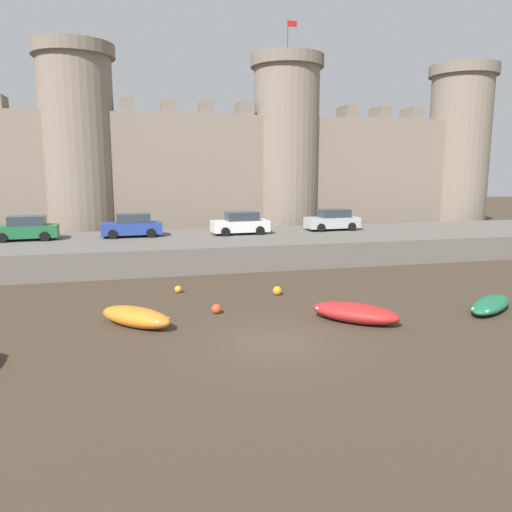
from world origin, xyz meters
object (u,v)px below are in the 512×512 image
object	(u,v)px
car_quay_centre_east	(26,229)
mooring_buoy_near_channel	(178,289)
car_quay_west	(333,220)
car_quay_east	(132,226)
rowboat_near_channel_right	(491,304)
mooring_buoy_off_centre	(216,309)
car_quay_centre_west	(240,223)
mooring_buoy_mid_mud	(277,291)
rowboat_foreground_right	(136,317)
rowboat_foreground_left	(355,312)

from	to	relation	value
car_quay_centre_east	mooring_buoy_near_channel	bearing A→B (deg)	-48.55
car_quay_west	car_quay_east	world-z (taller)	same
rowboat_near_channel_right	mooring_buoy_off_centre	bearing A→B (deg)	168.27
rowboat_near_channel_right	car_quay_centre_west	bearing A→B (deg)	115.76
mooring_buoy_mid_mud	mooring_buoy_near_channel	bearing A→B (deg)	161.07
car_quay_west	car_quay_east	size ratio (longest dim) A/B	1.00
rowboat_foreground_right	car_quay_centre_west	bearing A→B (deg)	63.26
rowboat_foreground_left	rowboat_foreground_right	size ratio (longest dim) A/B	1.12
mooring_buoy_off_centre	car_quay_centre_east	world-z (taller)	car_quay_centre_east
rowboat_foreground_right	mooring_buoy_off_centre	world-z (taller)	rowboat_foreground_right
mooring_buoy_off_centre	mooring_buoy_near_channel	xyz separation A→B (m)	(-1.31, 4.16, -0.03)
car_quay_east	car_quay_centre_west	bearing A→B (deg)	-3.46
mooring_buoy_near_channel	car_quay_west	distance (m)	16.77
mooring_buoy_off_centre	car_quay_centre_west	bearing A→B (deg)	73.70
mooring_buoy_near_channel	car_quay_west	size ratio (longest dim) A/B	0.09
rowboat_foreground_right	mooring_buoy_off_centre	distance (m)	3.62
rowboat_foreground_left	rowboat_near_channel_right	distance (m)	6.67
rowboat_foreground_left	car_quay_centre_west	size ratio (longest dim) A/B	0.90
mooring_buoy_near_channel	car_quay_centre_east	size ratio (longest dim) A/B	0.09
car_quay_east	rowboat_foreground_right	bearing A→B (deg)	-89.80
rowboat_near_channel_right	car_quay_centre_west	distance (m)	18.53
car_quay_centre_west	car_quay_east	distance (m)	7.66
mooring_buoy_near_channel	car_quay_west	world-z (taller)	car_quay_west
car_quay_centre_east	car_quay_east	bearing A→B (deg)	0.78
mooring_buoy_mid_mud	car_quay_west	world-z (taller)	car_quay_west
rowboat_foreground_left	rowboat_foreground_right	bearing A→B (deg)	169.89
rowboat_foreground_right	mooring_buoy_mid_mud	size ratio (longest dim) A/B	7.40
rowboat_foreground_left	mooring_buoy_off_centre	world-z (taller)	rowboat_foreground_left
rowboat_foreground_right	car_quay_centre_west	distance (m)	16.98
mooring_buoy_off_centre	car_quay_east	world-z (taller)	car_quay_east
mooring_buoy_mid_mud	car_quay_centre_west	bearing A→B (deg)	87.17
mooring_buoy_off_centre	car_quay_west	size ratio (longest dim) A/B	0.11
rowboat_near_channel_right	rowboat_foreground_right	world-z (taller)	rowboat_foreground_right
mooring_buoy_mid_mud	rowboat_foreground_right	bearing A→B (deg)	-153.50
mooring_buoy_near_channel	car_quay_centre_west	xyz separation A→B (m)	(5.42, 9.90, 2.22)
rowboat_foreground_left	mooring_buoy_mid_mud	bearing A→B (deg)	110.53
car_quay_centre_west	car_quay_centre_east	world-z (taller)	same
rowboat_foreground_left	car_quay_centre_east	distance (m)	23.33
rowboat_near_channel_right	car_quay_west	world-z (taller)	car_quay_west
rowboat_foreground_left	car_quay_east	size ratio (longest dim) A/B	0.90
rowboat_near_channel_right	mooring_buoy_near_channel	size ratio (longest dim) A/B	10.01
car_quay_west	car_quay_centre_west	distance (m)	7.44
car_quay_west	car_quay_centre_west	size ratio (longest dim) A/B	1.00
car_quay_west	car_quay_centre_west	bearing A→B (deg)	-174.96
car_quay_centre_west	car_quay_west	bearing A→B (deg)	5.04
rowboat_foreground_right	mooring_buoy_off_centre	size ratio (longest dim) A/B	7.68
car_quay_east	rowboat_near_channel_right	bearing A→B (deg)	-47.45
car_quay_east	car_quay_west	bearing A→B (deg)	0.73
rowboat_foreground_left	car_quay_centre_east	bearing A→B (deg)	132.92
rowboat_foreground_left	mooring_buoy_mid_mud	world-z (taller)	rowboat_foreground_left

